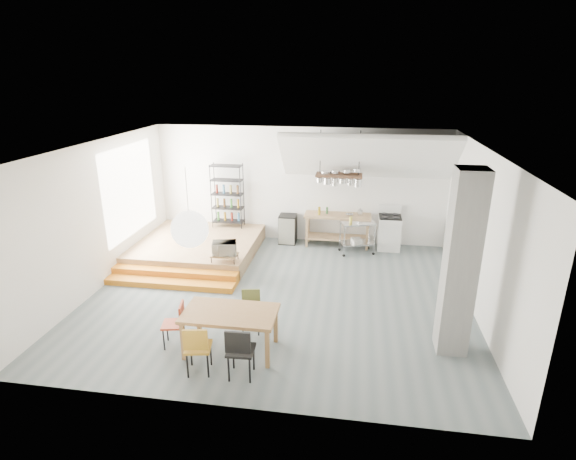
% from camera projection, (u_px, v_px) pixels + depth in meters
% --- Properties ---
extents(floor, '(8.00, 8.00, 0.00)m').
position_uv_depth(floor, '(278.00, 295.00, 9.74)').
color(floor, slate).
rests_on(floor, ground).
extents(wall_back, '(8.00, 0.04, 3.20)m').
position_uv_depth(wall_back, '(300.00, 185.00, 12.47)').
color(wall_back, silver).
rests_on(wall_back, ground).
extents(wall_left, '(0.04, 7.00, 3.20)m').
position_uv_depth(wall_left, '(97.00, 216.00, 9.78)').
color(wall_left, silver).
rests_on(wall_left, ground).
extents(wall_right, '(0.04, 7.00, 3.20)m').
position_uv_depth(wall_right, '(482.00, 236.00, 8.63)').
color(wall_right, silver).
rests_on(wall_right, ground).
extents(ceiling, '(8.00, 7.00, 0.02)m').
position_uv_depth(ceiling, '(277.00, 147.00, 8.68)').
color(ceiling, white).
rests_on(ceiling, wall_back).
extents(slope_ceiling, '(4.40, 1.44, 1.32)m').
position_uv_depth(slope_ceiling, '(367.00, 157.00, 11.34)').
color(slope_ceiling, white).
rests_on(slope_ceiling, wall_back).
extents(window_pane, '(0.02, 2.50, 2.20)m').
position_uv_depth(window_pane, '(130.00, 191.00, 11.11)').
color(window_pane, white).
rests_on(window_pane, wall_left).
extents(platform, '(3.00, 3.00, 0.40)m').
position_uv_depth(platform, '(199.00, 247.00, 11.90)').
color(platform, '#906948').
rests_on(platform, ground).
extents(step_lower, '(3.00, 0.35, 0.13)m').
position_uv_depth(step_lower, '(170.00, 284.00, 10.12)').
color(step_lower, orange).
rests_on(step_lower, ground).
extents(step_upper, '(3.00, 0.35, 0.27)m').
position_uv_depth(step_upper, '(175.00, 274.00, 10.43)').
color(step_upper, orange).
rests_on(step_upper, ground).
extents(concrete_column, '(0.50, 0.50, 3.20)m').
position_uv_depth(concrete_column, '(460.00, 265.00, 7.34)').
color(concrete_column, gray).
rests_on(concrete_column, ground).
extents(kitchen_counter, '(1.80, 0.60, 0.91)m').
position_uv_depth(kitchen_counter, '(337.00, 224.00, 12.31)').
color(kitchen_counter, '#906948').
rests_on(kitchen_counter, ground).
extents(stove, '(0.60, 0.60, 1.18)m').
position_uv_depth(stove, '(389.00, 232.00, 12.16)').
color(stove, white).
rests_on(stove, ground).
extents(pot_rack, '(1.20, 0.50, 1.43)m').
position_uv_depth(pot_rack, '(340.00, 178.00, 11.65)').
color(pot_rack, '#42271A').
rests_on(pot_rack, ceiling).
extents(wire_shelving, '(0.88, 0.38, 1.80)m').
position_uv_depth(wire_shelving, '(227.00, 195.00, 12.57)').
color(wire_shelving, black).
rests_on(wire_shelving, platform).
extents(microwave_shelf, '(0.60, 0.40, 0.16)m').
position_uv_depth(microwave_shelf, '(225.00, 255.00, 10.46)').
color(microwave_shelf, '#906948').
rests_on(microwave_shelf, platform).
extents(paper_lantern, '(0.60, 0.60, 0.60)m').
position_uv_depth(paper_lantern, '(190.00, 229.00, 7.17)').
color(paper_lantern, white).
rests_on(paper_lantern, ceiling).
extents(dining_table, '(1.59, 0.90, 0.75)m').
position_uv_depth(dining_table, '(230.00, 316.00, 7.59)').
color(dining_table, olive).
rests_on(dining_table, ground).
extents(chair_mustard, '(0.46, 0.46, 0.88)m').
position_uv_depth(chair_mustard, '(197.00, 346.00, 7.02)').
color(chair_mustard, '#A7761C').
rests_on(chair_mustard, ground).
extents(chair_black, '(0.43, 0.43, 0.91)m').
position_uv_depth(chair_black, '(240.00, 349.00, 6.91)').
color(chair_black, black).
rests_on(chair_black, ground).
extents(chair_olive, '(0.42, 0.42, 0.79)m').
position_uv_depth(chair_olive, '(251.00, 307.00, 8.29)').
color(chair_olive, '#606730').
rests_on(chair_olive, ground).
extents(chair_red, '(0.44, 0.44, 0.81)m').
position_uv_depth(chair_red, '(177.00, 321.00, 7.81)').
color(chair_red, '#AD3418').
rests_on(chair_red, ground).
extents(rolling_cart, '(0.98, 0.73, 0.87)m').
position_uv_depth(rolling_cart, '(357.00, 233.00, 11.83)').
color(rolling_cart, silver).
rests_on(rolling_cart, ground).
extents(mini_fridge, '(0.48, 0.48, 0.81)m').
position_uv_depth(mini_fridge, '(288.00, 229.00, 12.63)').
color(mini_fridge, black).
rests_on(mini_fridge, ground).
extents(microwave, '(0.62, 0.49, 0.31)m').
position_uv_depth(microwave, '(224.00, 248.00, 10.40)').
color(microwave, beige).
rests_on(microwave, microwave_shelf).
extents(bowl, '(0.20, 0.20, 0.05)m').
position_uv_depth(bowl, '(349.00, 215.00, 12.12)').
color(bowl, silver).
rests_on(bowl, kitchen_counter).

